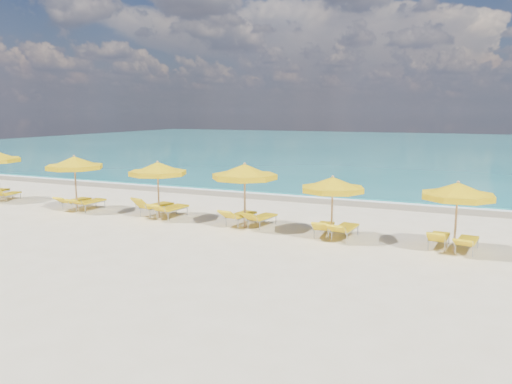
% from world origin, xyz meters
% --- Properties ---
extents(ground_plane, '(120.00, 120.00, 0.00)m').
position_xyz_m(ground_plane, '(0.00, 0.00, 0.00)').
color(ground_plane, beige).
extents(ocean, '(120.00, 80.00, 0.30)m').
position_xyz_m(ocean, '(0.00, 48.00, 0.00)').
color(ocean, '#147276').
rests_on(ocean, ground).
extents(wet_sand_band, '(120.00, 2.60, 0.01)m').
position_xyz_m(wet_sand_band, '(0.00, 7.40, 0.00)').
color(wet_sand_band, tan).
rests_on(wet_sand_band, ground).
extents(foam_line, '(120.00, 1.20, 0.03)m').
position_xyz_m(foam_line, '(0.00, 8.20, 0.00)').
color(foam_line, white).
rests_on(foam_line, ground).
extents(whitecap_near, '(14.00, 0.36, 0.05)m').
position_xyz_m(whitecap_near, '(-6.00, 17.00, 0.00)').
color(whitecap_near, white).
rests_on(whitecap_near, ground).
extents(whitecap_far, '(18.00, 0.30, 0.05)m').
position_xyz_m(whitecap_far, '(8.00, 24.00, 0.00)').
color(whitecap_far, white).
rests_on(whitecap_far, ground).
extents(umbrella_1, '(2.94, 2.94, 2.53)m').
position_xyz_m(umbrella_1, '(-8.29, 0.20, 2.15)').
color(umbrella_1, tan).
rests_on(umbrella_1, ground).
extents(umbrella_2, '(2.49, 2.49, 2.43)m').
position_xyz_m(umbrella_2, '(-3.97, 0.36, 2.07)').
color(umbrella_2, tan).
rests_on(umbrella_2, ground).
extents(umbrella_3, '(3.13, 3.13, 2.54)m').
position_xyz_m(umbrella_3, '(0.11, 0.18, 2.17)').
color(umbrella_3, tan).
rests_on(umbrella_3, ground).
extents(umbrella_4, '(2.37, 2.37, 2.27)m').
position_xyz_m(umbrella_4, '(3.63, -0.17, 1.93)').
color(umbrella_4, tan).
rests_on(umbrella_4, ground).
extents(umbrella_5, '(2.88, 2.88, 2.32)m').
position_xyz_m(umbrella_5, '(7.66, -0.24, 1.98)').
color(umbrella_5, tan).
rests_on(umbrella_5, ground).
extents(lounger_0_right, '(0.80, 1.63, 0.75)m').
position_xyz_m(lounger_0_right, '(-13.34, 0.84, 0.20)').
color(lounger_0_right, '#A5A8AD').
rests_on(lounger_0_right, ground).
extents(lounger_1_left, '(0.63, 1.85, 0.71)m').
position_xyz_m(lounger_1_left, '(-8.73, 0.59, 0.22)').
color(lounger_1_left, '#A5A8AD').
rests_on(lounger_1_left, ground).
extents(lounger_1_right, '(0.70, 1.94, 0.69)m').
position_xyz_m(lounger_1_right, '(-7.86, 0.56, 0.22)').
color(lounger_1_right, '#A5A8AD').
rests_on(lounger_1_right, ground).
extents(lounger_2_left, '(1.03, 2.04, 0.93)m').
position_xyz_m(lounger_2_left, '(-4.46, 0.82, 0.25)').
color(lounger_2_left, '#A5A8AD').
rests_on(lounger_2_left, ground).
extents(lounger_2_right, '(0.85, 2.09, 0.79)m').
position_xyz_m(lounger_2_right, '(-3.51, 0.62, 0.24)').
color(lounger_2_right, '#A5A8AD').
rests_on(lounger_2_right, ground).
extents(lounger_3_left, '(0.90, 1.99, 0.78)m').
position_xyz_m(lounger_3_left, '(-0.29, 0.60, 0.23)').
color(lounger_3_left, '#A5A8AD').
rests_on(lounger_3_left, ground).
extents(lounger_3_right, '(0.89, 1.89, 0.74)m').
position_xyz_m(lounger_3_right, '(0.61, 0.65, 0.22)').
color(lounger_3_right, '#A5A8AD').
rests_on(lounger_3_right, ground).
extents(lounger_4_left, '(0.71, 1.76, 0.72)m').
position_xyz_m(lounger_4_left, '(3.25, 0.20, 0.21)').
color(lounger_4_left, '#A5A8AD').
rests_on(lounger_4_left, ground).
extents(lounger_4_right, '(0.78, 1.94, 0.73)m').
position_xyz_m(lounger_4_right, '(4.03, 0.11, 0.22)').
color(lounger_4_right, '#A5A8AD').
rests_on(lounger_4_right, ground).
extents(lounger_5_left, '(0.67, 1.74, 0.73)m').
position_xyz_m(lounger_5_left, '(7.17, 0.21, 0.21)').
color(lounger_5_left, '#A5A8AD').
rests_on(lounger_5_left, ground).
extents(lounger_5_right, '(0.80, 1.84, 0.66)m').
position_xyz_m(lounger_5_right, '(8.02, 0.00, 0.21)').
color(lounger_5_right, '#A5A8AD').
rests_on(lounger_5_right, ground).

